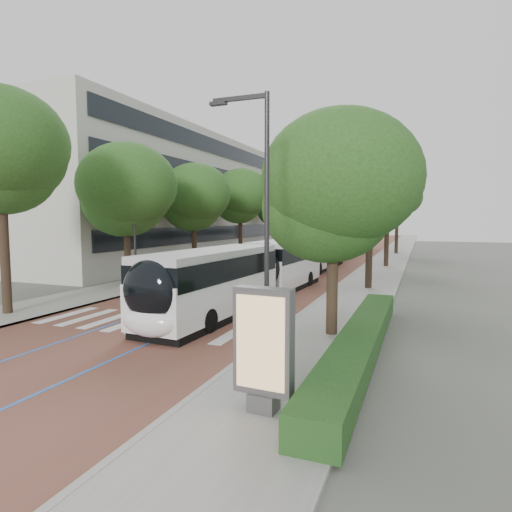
{
  "coord_description": "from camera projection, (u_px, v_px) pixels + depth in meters",
  "views": [
    {
      "loc": [
        10.95,
        -14.42,
        4.62
      ],
      "look_at": [
        1.7,
        9.16,
        2.4
      ],
      "focal_mm": 30.0,
      "sensor_mm": 36.0,
      "label": 1
    }
  ],
  "objects": [
    {
      "name": "ad_panel",
      "position": [
        263.0,
        347.0,
        9.9
      ],
      "size": [
        1.43,
        0.58,
        2.92
      ],
      "rotation": [
        0.0,
        0.0,
        -0.05
      ],
      "color": "#59595B",
      "rests_on": "sidewalk_right"
    },
    {
      "name": "hedge",
      "position": [
        361.0,
        340.0,
        14.41
      ],
      "size": [
        1.2,
        14.0,
        0.8
      ],
      "primitive_type": "cube",
      "color": "#164118",
      "rests_on": "sidewalk_right"
    },
    {
      "name": "bus_queued_0",
      "position": [
        316.0,
        252.0,
        38.43
      ],
      "size": [
        2.82,
        12.45,
        3.2
      ],
      "rotation": [
        0.0,
        0.0,
        -0.02
      ],
      "color": "white",
      "rests_on": "ground"
    },
    {
      "name": "lane_line_left",
      "position": [
        319.0,
        254.0,
        55.44
      ],
      "size": [
        0.12,
        126.0,
        0.01
      ],
      "primitive_type": "cube",
      "color": "blue",
      "rests_on": "road"
    },
    {
      "name": "bus_queued_2",
      "position": [
        355.0,
        239.0,
        62.97
      ],
      "size": [
        2.91,
        12.47,
        3.2
      ],
      "rotation": [
        0.0,
        0.0,
        0.03
      ],
      "color": "white",
      "rests_on": "ground"
    },
    {
      "name": "zebra_crossing",
      "position": [
        156.0,
        324.0,
        18.61
      ],
      "size": [
        10.55,
        3.6,
        0.01
      ],
      "color": "silver",
      "rests_on": "ground"
    },
    {
      "name": "bus_queued_1",
      "position": [
        335.0,
        244.0,
        50.4
      ],
      "size": [
        3.19,
        12.52,
        3.2
      ],
      "rotation": [
        0.0,
        0.0,
        0.06
      ],
      "color": "white",
      "rests_on": "ground"
    },
    {
      "name": "road",
      "position": [
        331.0,
        255.0,
        54.86
      ],
      "size": [
        11.0,
        140.0,
        0.02
      ],
      "primitive_type": "cube",
      "color": "brown",
      "rests_on": "ground"
    },
    {
      "name": "trees_left",
      "position": [
        214.0,
        198.0,
        40.11
      ],
      "size": [
        6.46,
        60.64,
        10.04
      ],
      "color": "black",
      "rests_on": "ground"
    },
    {
      "name": "kerb_left",
      "position": [
        289.0,
        253.0,
        56.89
      ],
      "size": [
        0.2,
        140.0,
        0.14
      ],
      "primitive_type": "cube",
      "color": "gray",
      "rests_on": "ground"
    },
    {
      "name": "trees_right",
      "position": [
        381.0,
        198.0,
        33.79
      ],
      "size": [
        6.01,
        47.81,
        9.15
      ],
      "color": "black",
      "rests_on": "ground"
    },
    {
      "name": "sidewalk_left",
      "position": [
        276.0,
        253.0,
        57.58
      ],
      "size": [
        4.0,
        140.0,
        0.12
      ],
      "primitive_type": "cube",
      "color": "gray",
      "rests_on": "ground"
    },
    {
      "name": "sidewalk_right",
      "position": [
        392.0,
        256.0,
        52.13
      ],
      "size": [
        4.0,
        140.0,
        0.12
      ],
      "primitive_type": "cube",
      "color": "gray",
      "rests_on": "ground"
    },
    {
      "name": "office_building",
      "position": [
        147.0,
        198.0,
        50.2
      ],
      "size": [
        18.11,
        40.0,
        14.0
      ],
      "color": "#B0ACA3",
      "rests_on": "ground"
    },
    {
      "name": "ground",
      "position": [
        138.0,
        330.0,
        17.76
      ],
      "size": [
        160.0,
        160.0,
        0.0
      ],
      "primitive_type": "plane",
      "color": "#51544C",
      "rests_on": "ground"
    },
    {
      "name": "streetlight_far",
      "position": [
        368.0,
        216.0,
        35.34
      ],
      "size": [
        1.82,
        0.2,
        8.0
      ],
      "color": "#2A2A2C",
      "rests_on": "sidewalk_right"
    },
    {
      "name": "lane_line_right",
      "position": [
        344.0,
        255.0,
        54.28
      ],
      "size": [
        0.12,
        126.0,
        0.01
      ],
      "primitive_type": "cube",
      "color": "blue",
      "rests_on": "road"
    },
    {
      "name": "lead_bus",
      "position": [
        248.0,
        274.0,
        23.16
      ],
      "size": [
        3.49,
        18.5,
        3.2
      ],
      "rotation": [
        0.0,
        0.0,
        -0.05
      ],
      "color": "black",
      "rests_on": "ground"
    },
    {
      "name": "lamp_post_left",
      "position": [
        135.0,
        227.0,
        27.04
      ],
      "size": [
        0.14,
        0.14,
        8.0
      ],
      "primitive_type": "cylinder",
      "color": "#2A2A2C",
      "rests_on": "sidewalk_left"
    },
    {
      "name": "kerb_right",
      "position": [
        376.0,
        256.0,
        52.82
      ],
      "size": [
        0.2,
        140.0,
        0.14
      ],
      "primitive_type": "cube",
      "color": "gray",
      "rests_on": "ground"
    },
    {
      "name": "streetlight_near",
      "position": [
        261.0,
        212.0,
        12.15
      ],
      "size": [
        1.82,
        0.2,
        8.0
      ],
      "color": "#2A2A2C",
      "rests_on": "sidewalk_right"
    }
  ]
}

